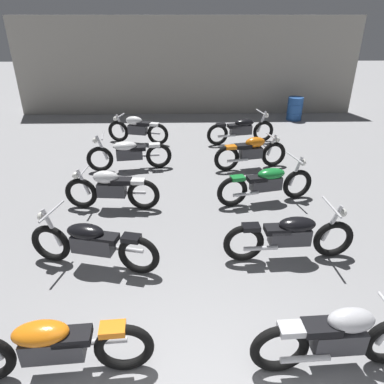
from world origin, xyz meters
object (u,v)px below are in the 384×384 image
motorcycle_right_row_3 (251,152)px  motorcycle_right_row_4 (241,129)px  motorcycle_left_row_2 (111,188)px  motorcycle_right_row_2 (267,183)px  motorcycle_left_row_1 (92,243)px  motorcycle_left_row_4 (137,129)px  motorcycle_left_row_0 (52,346)px  motorcycle_right_row_0 (339,337)px  motorcycle_left_row_3 (129,153)px  oil_drum (295,109)px  motorcycle_right_row_1 (291,235)px

motorcycle_right_row_3 → motorcycle_right_row_4: 2.02m
motorcycle_left_row_2 → motorcycle_right_row_2: bearing=3.7°
motorcycle_left_row_1 → motorcycle_left_row_2: 1.92m
motorcycle_right_row_2 → motorcycle_left_row_4: bearing=128.6°
motorcycle_left_row_0 → motorcycle_left_row_4: size_ratio=1.12×
motorcycle_right_row_0 → motorcycle_left_row_3: bearing=117.9°
motorcycle_left_row_0 → motorcycle_right_row_0: 3.15m
motorcycle_left_row_2 → oil_drum: bearing=50.0°
oil_drum → motorcycle_right_row_1: bearing=-106.2°
motorcycle_left_row_4 → motorcycle_right_row_1: (3.15, -5.97, -0.01)m
motorcycle_left_row_3 → motorcycle_right_row_2: same height
oil_drum → motorcycle_left_row_4: bearing=-155.3°
motorcycle_left_row_1 → oil_drum: bearing=57.0°
motorcycle_left_row_2 → motorcycle_right_row_3: 3.84m
motorcycle_left_row_4 → motorcycle_right_row_4: size_ratio=0.90×
motorcycle_right_row_0 → motorcycle_left_row_1: bearing=148.9°
motorcycle_left_row_0 → motorcycle_right_row_3: bearing=61.7°
motorcycle_right_row_1 → oil_drum: bearing=73.8°
motorcycle_left_row_0 → motorcycle_left_row_2: 3.86m
motorcycle_right_row_2 → motorcycle_right_row_4: size_ratio=1.00×
motorcycle_left_row_1 → motorcycle_right_row_1: 3.17m
motorcycle_left_row_2 → motorcycle_right_row_0: 4.99m
oil_drum → motorcycle_left_row_1: bearing=-123.0°
motorcycle_right_row_0 → motorcycle_right_row_3: (0.04, 5.89, 0.00)m
motorcycle_left_row_3 → motorcycle_right_row_3: motorcycle_left_row_3 is taller
motorcycle_right_row_4 → motorcycle_left_row_2: bearing=-128.7°
motorcycle_right_row_4 → motorcycle_right_row_3: bearing=-91.2°
motorcycle_left_row_4 → motorcycle_right_row_3: 3.82m
motorcycle_left_row_3 → motorcycle_left_row_2: bearing=-92.3°
motorcycle_left_row_0 → motorcycle_left_row_4: motorcycle_left_row_0 is taller
motorcycle_right_row_0 → motorcycle_right_row_1: size_ratio=0.91×
motorcycle_left_row_0 → oil_drum: (5.66, 10.64, -0.03)m
motorcycle_right_row_1 → motorcycle_left_row_2: bearing=151.0°
motorcycle_left_row_2 → motorcycle_left_row_4: (0.06, 4.19, 0.00)m
motorcycle_left_row_2 → motorcycle_right_row_1: size_ratio=0.91×
motorcycle_right_row_2 → oil_drum: bearing=69.5°
motorcycle_right_row_3 → oil_drum: motorcycle_right_row_3 is taller
motorcycle_left_row_4 → motorcycle_right_row_0: same height
oil_drum → motorcycle_left_row_0: bearing=-118.0°
motorcycle_right_row_1 → motorcycle_right_row_3: motorcycle_right_row_1 is taller
motorcycle_left_row_3 → motorcycle_right_row_2: (3.16, -1.86, 0.00)m
motorcycle_left_row_0 → oil_drum: motorcycle_left_row_0 is taller
motorcycle_left_row_1 → motorcycle_left_row_3: (0.04, 3.99, 0.00)m
motorcycle_right_row_0 → motorcycle_right_row_2: (0.05, 4.04, -0.01)m
motorcycle_right_row_1 → motorcycle_right_row_3: size_ratio=1.12×
motorcycle_right_row_3 → motorcycle_right_row_4: motorcycle_right_row_4 is taller
motorcycle_left_row_0 → motorcycle_right_row_1: (3.16, 2.08, 0.00)m
motorcycle_left_row_0 → motorcycle_right_row_2: bearing=51.8°
motorcycle_right_row_0 → motorcycle_right_row_1: motorcycle_right_row_1 is taller
motorcycle_left_row_0 → motorcycle_right_row_1: 3.79m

